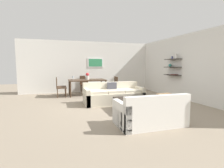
{
  "coord_description": "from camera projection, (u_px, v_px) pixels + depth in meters",
  "views": [
    {
      "loc": [
        -2.02,
        -5.81,
        1.43
      ],
      "look_at": [
        -0.12,
        0.2,
        0.75
      ],
      "focal_mm": 27.74,
      "sensor_mm": 36.0,
      "label": 1
    }
  ],
  "objects": [
    {
      "name": "ground_plane",
      "position": [
        117.0,
        105.0,
        6.27
      ],
      "size": [
        18.0,
        18.0,
        0.0
      ],
      "primitive_type": "plane",
      "color": "gray"
    },
    {
      "name": "back_wall_unit",
      "position": [
        101.0,
        67.0,
        9.56
      ],
      "size": [
        8.4,
        0.09,
        2.7
      ],
      "color": "silver",
      "rests_on": "ground"
    },
    {
      "name": "right_wall_shelf_unit",
      "position": [
        178.0,
        67.0,
        7.6
      ],
      "size": [
        0.34,
        8.2,
        2.7
      ],
      "color": "silver",
      "rests_on": "ground"
    },
    {
      "name": "sofa_beige",
      "position": [
        114.0,
        96.0,
        6.55
      ],
      "size": [
        2.21,
        0.9,
        0.78
      ],
      "color": "beige",
      "rests_on": "ground"
    },
    {
      "name": "loveseat_white",
      "position": [
        150.0,
        113.0,
        4.15
      ],
      "size": [
        1.6,
        0.9,
        0.78
      ],
      "color": "white",
      "rests_on": "ground"
    },
    {
      "name": "coffee_table",
      "position": [
        137.0,
        105.0,
        5.5
      ],
      "size": [
        1.26,
        1.08,
        0.38
      ],
      "color": "black",
      "rests_on": "ground"
    },
    {
      "name": "decorative_bowl",
      "position": [
        139.0,
        97.0,
        5.5
      ],
      "size": [
        0.35,
        0.35,
        0.06
      ],
      "color": "navy",
      "rests_on": "coffee_table"
    },
    {
      "name": "apple_on_coffee_table",
      "position": [
        131.0,
        98.0,
        5.43
      ],
      "size": [
        0.09,
        0.09,
        0.09
      ],
      "primitive_type": "sphere",
      "color": "red",
      "rests_on": "coffee_table"
    },
    {
      "name": "dining_table",
      "position": [
        87.0,
        81.0,
        8.29
      ],
      "size": [
        1.75,
        0.97,
        0.75
      ],
      "color": "#422D1E",
      "rests_on": "ground"
    },
    {
      "name": "dining_chair_left_far",
      "position": [
        59.0,
        85.0,
        8.13
      ],
      "size": [
        0.44,
        0.44,
        0.88
      ],
      "color": "#422D1E",
      "rests_on": "ground"
    },
    {
      "name": "dining_chair_right_near",
      "position": [
        114.0,
        84.0,
        8.49
      ],
      "size": [
        0.44,
        0.44,
        0.88
      ],
      "color": "#422D1E",
      "rests_on": "ground"
    },
    {
      "name": "dining_chair_head",
      "position": [
        84.0,
        83.0,
        9.15
      ],
      "size": [
        0.44,
        0.44,
        0.88
      ],
      "color": "#422D1E",
      "rests_on": "ground"
    },
    {
      "name": "dining_chair_left_near",
      "position": [
        59.0,
        86.0,
        7.72
      ],
      "size": [
        0.44,
        0.44,
        0.88
      ],
      "color": "#422D1E",
      "rests_on": "ground"
    },
    {
      "name": "wine_glass_left_near",
      "position": [
        73.0,
        77.0,
        7.96
      ],
      "size": [
        0.08,
        0.08,
        0.19
      ],
      "color": "silver",
      "rests_on": "dining_table"
    },
    {
      "name": "wine_glass_head",
      "position": [
        86.0,
        77.0,
        8.67
      ],
      "size": [
        0.07,
        0.07,
        0.16
      ],
      "color": "silver",
      "rests_on": "dining_table"
    },
    {
      "name": "wine_glass_left_far",
      "position": [
        73.0,
        77.0,
        8.19
      ],
      "size": [
        0.07,
        0.07,
        0.18
      ],
      "color": "silver",
      "rests_on": "dining_table"
    },
    {
      "name": "centerpiece_vase",
      "position": [
        87.0,
        76.0,
        8.29
      ],
      "size": [
        0.16,
        0.16,
        0.33
      ],
      "color": "silver",
      "rests_on": "dining_table"
    }
  ]
}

